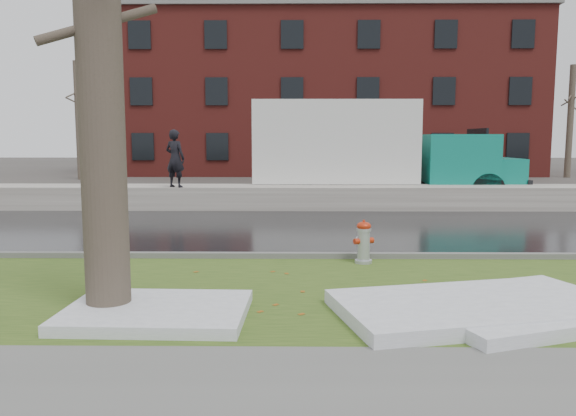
{
  "coord_description": "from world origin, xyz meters",
  "views": [
    {
      "loc": [
        -0.03,
        -9.19,
        2.22
      ],
      "look_at": [
        -0.16,
        0.79,
        1.0
      ],
      "focal_mm": 35.0,
      "sensor_mm": 36.0,
      "label": 1
    }
  ],
  "objects": [
    {
      "name": "bg_tree_center",
      "position": [
        -6.0,
        26.0,
        3.33
      ],
      "size": [
        1.4,
        1.62,
        6.5
      ],
      "color": "brown",
      "rests_on": "ground"
    },
    {
      "name": "snow_patch_far",
      "position": [
        -1.74,
        -2.5,
        0.11
      ],
      "size": [
        2.25,
        1.66,
        0.14
      ],
      "primitive_type": "cube",
      "rotation": [
        0.0,
        0.0,
        -0.03
      ],
      "color": "silver",
      "rests_on": "verge"
    },
    {
      "name": "bg_tree_left",
      "position": [
        -12.0,
        22.0,
        3.33
      ],
      "size": [
        1.4,
        1.62,
        6.5
      ],
      "color": "brown",
      "rests_on": "ground"
    },
    {
      "name": "parking_lot",
      "position": [
        0.0,
        13.0,
        0.01
      ],
      "size": [
        60.0,
        9.0,
        0.03
      ],
      "primitive_type": "cube",
      "color": "slate",
      "rests_on": "ground"
    },
    {
      "name": "snowbank",
      "position": [
        0.0,
        8.7,
        0.38
      ],
      "size": [
        60.0,
        1.6,
        0.75
      ],
      "primitive_type": "cube",
      "color": "#BBB5AB",
      "rests_on": "ground"
    },
    {
      "name": "snow_patch_side",
      "position": [
        1.94,
        -2.4,
        0.13
      ],
      "size": [
        3.14,
        2.4,
        0.18
      ],
      "primitive_type": "cube",
      "rotation": [
        0.0,
        0.0,
        0.23
      ],
      "color": "silver",
      "rests_on": "verge"
    },
    {
      "name": "tree",
      "position": [
        -2.39,
        -2.31,
        3.52
      ],
      "size": [
        1.32,
        1.5,
        6.9
      ],
      "rotation": [
        0.0,
        0.0,
        0.13
      ],
      "color": "brown",
      "rests_on": "verge"
    },
    {
      "name": "ground",
      "position": [
        0.0,
        0.0,
        0.0
      ],
      "size": [
        120.0,
        120.0,
        0.0
      ],
      "primitive_type": "plane",
      "color": "#47423D",
      "rests_on": "ground"
    },
    {
      "name": "fire_hydrant",
      "position": [
        1.18,
        0.6,
        0.45
      ],
      "size": [
        0.38,
        0.36,
        0.77
      ],
      "rotation": [
        0.0,
        0.0,
        0.39
      ],
      "color": "#ABAEB4",
      "rests_on": "verge"
    },
    {
      "name": "bg_tree_right",
      "position": [
        16.0,
        24.0,
        3.33
      ],
      "size": [
        1.4,
        1.62,
        6.5
      ],
      "color": "brown",
      "rests_on": "ground"
    },
    {
      "name": "road",
      "position": [
        0.0,
        4.5,
        0.01
      ],
      "size": [
        60.0,
        7.0,
        0.03
      ],
      "primitive_type": "cube",
      "color": "black",
      "rests_on": "ground"
    },
    {
      "name": "brick_building",
      "position": [
        2.0,
        30.0,
        5.0
      ],
      "size": [
        26.0,
        12.0,
        10.0
      ],
      "primitive_type": "cube",
      "color": "maroon",
      "rests_on": "ground"
    },
    {
      "name": "worker",
      "position": [
        -3.73,
        8.1,
        1.64
      ],
      "size": [
        0.76,
        0.65,
        1.78
      ],
      "primitive_type": "imported",
      "rotation": [
        0.0,
        0.0,
        2.73
      ],
      "color": "black",
      "rests_on": "snowbank"
    },
    {
      "name": "curb",
      "position": [
        0.0,
        1.0,
        0.07
      ],
      "size": [
        60.0,
        0.15,
        0.14
      ],
      "primitive_type": "cube",
      "color": "slate",
      "rests_on": "ground"
    },
    {
      "name": "snow_patch_near",
      "position": [
        2.81,
        -2.3,
        0.12
      ],
      "size": [
        3.13,
        2.77,
        0.16
      ],
      "primitive_type": "cube",
      "rotation": [
        0.0,
        0.0,
        0.35
      ],
      "color": "silver",
      "rests_on": "verge"
    },
    {
      "name": "box_truck",
      "position": [
        2.43,
        10.32,
        1.86
      ],
      "size": [
        10.55,
        2.58,
        3.52
      ],
      "rotation": [
        0.0,
        0.0,
        0.01
      ],
      "color": "black",
      "rests_on": "ground"
    },
    {
      "name": "verge",
      "position": [
        0.0,
        -1.25,
        0.02
      ],
      "size": [
        60.0,
        4.5,
        0.04
      ],
      "primitive_type": "cube",
      "color": "#2D4617",
      "rests_on": "ground"
    }
  ]
}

